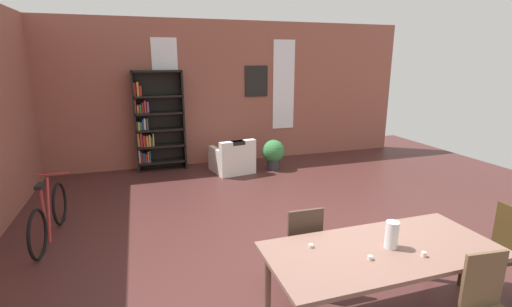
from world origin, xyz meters
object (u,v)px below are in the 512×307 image
vase_on_table (392,235)px  bicycle_second (49,216)px  potted_plant_by_shelf (273,153)px  dining_chair_head_right (499,248)px  bookshelf_tall (156,122)px  armchair_white (233,160)px  dining_chair_far_left (300,244)px  dining_table (382,256)px

vase_on_table → bicycle_second: bearing=140.3°
bicycle_second → potted_plant_by_shelf: size_ratio=2.49×
dining_chair_head_right → bookshelf_tall: bookshelf_tall is taller
dining_chair_head_right → armchair_white: size_ratio=1.02×
vase_on_table → dining_chair_head_right: size_ratio=0.26×
dining_chair_far_left → vase_on_table: bearing=-51.5°
dining_chair_far_left → armchair_white: bearing=85.2°
vase_on_table → armchair_white: (-0.20, 5.01, -0.60)m
bookshelf_tall → armchair_white: bearing=-24.4°
vase_on_table → bicycle_second: size_ratio=0.15×
bookshelf_tall → bicycle_second: size_ratio=1.32×
dining_chair_head_right → bicycle_second: size_ratio=0.57×
potted_plant_by_shelf → bookshelf_tall: bearing=162.6°
dining_chair_head_right → bookshelf_tall: bearing=118.6°
dining_chair_head_right → dining_chair_far_left: bearing=159.7°
dining_table → dining_chair_far_left: dining_chair_far_left is taller
dining_table → dining_chair_far_left: (-0.48, 0.71, -0.16)m
bicycle_second → potted_plant_by_shelf: bicycle_second is taller
dining_chair_far_left → bookshelf_tall: bearing=103.3°
dining_table → potted_plant_by_shelf: (0.80, 4.94, -0.30)m
dining_chair_far_left → bookshelf_tall: size_ratio=0.43×
dining_chair_head_right → vase_on_table: bearing=179.8°
bookshelf_tall → potted_plant_by_shelf: (2.48, -0.77, -0.70)m
dining_table → bookshelf_tall: (-1.67, 5.71, 0.40)m
dining_table → potted_plant_by_shelf: dining_table is taller
vase_on_table → dining_chair_far_left: (-0.56, 0.71, -0.37)m
bicycle_second → dining_chair_far_left: bearing=-36.7°
bicycle_second → armchair_white: bearing=35.1°
dining_chair_far_left → dining_chair_head_right: size_ratio=1.00×
dining_chair_far_left → dining_chair_head_right: (1.93, -0.71, 0.00)m
bookshelf_tall → bicycle_second: bookshelf_tall is taller
armchair_white → bicycle_second: size_ratio=0.56×
armchair_white → potted_plant_by_shelf: armchair_white is taller
dining_chair_far_left → potted_plant_by_shelf: dining_chair_far_left is taller
dining_chair_far_left → armchair_white: (0.36, 4.30, -0.23)m
dining_chair_head_right → armchair_white: dining_chair_head_right is taller
vase_on_table → bicycle_second: vase_on_table is taller
dining_chair_far_left → bookshelf_tall: (-1.19, 5.01, 0.57)m
dining_table → vase_on_table: vase_on_table is taller
vase_on_table → bookshelf_tall: size_ratio=0.11×
vase_on_table → bookshelf_tall: 5.98m
dining_chair_head_right → armchair_white: bearing=107.4°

